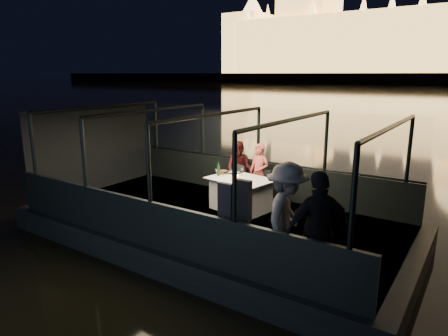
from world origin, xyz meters
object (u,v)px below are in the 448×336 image
Objects in this scene: chair_port_left at (234,184)px; passenger_stripe at (286,222)px; wine_bottle at (218,169)px; coat_stand at (234,215)px; passenger_dark at (318,233)px; person_woman_coral at (259,172)px; person_man_maroon at (239,169)px; dining_table_central at (241,194)px; chair_port_right at (261,186)px.

passenger_stripe reaches higher than chair_port_left.
coat_stand is at bearing -50.83° from wine_bottle.
wine_bottle is (-3.37, 2.27, 0.06)m from passenger_dark.
person_woman_coral is 0.61m from person_man_maroon.
passenger_stripe is at bearing -61.10° from passenger_dark.
person_man_maroon reaches higher than chair_port_left.
person_woman_coral is 0.81× the size of passenger_stripe.
passenger_stripe is (2.15, -3.00, 0.10)m from person_woman_coral.
coat_stand reaches higher than dining_table_central.
chair_port_left is 0.68m from chair_port_right.
person_woman_coral is at bearing 87.81° from dining_table_central.
passenger_dark reaches higher than person_woman_coral.
chair_port_right is at bearing 37.72° from chair_port_left.
person_man_maroon is 0.92m from wine_bottle.
chair_port_left is 3.75m from passenger_stripe.
coat_stand is at bearing -57.82° from chair_port_right.
passenger_stripe is 1.02× the size of passenger_dark.
chair_port_left reaches higher than dining_table_central.
chair_port_right is 0.84m from person_man_maroon.
person_man_maroon reaches higher than chair_port_right.
chair_port_left is 0.50× the size of passenger_stripe.
passenger_stripe reaches higher than passenger_dark.
coat_stand is 3.14m from wine_bottle.
passenger_stripe reaches higher than person_man_maroon.
coat_stand is 3.87m from person_man_maroon.
passenger_dark is (3.35, -3.17, 0.10)m from person_man_maroon.
wine_bottle is at bearing -121.23° from person_woman_coral.
wine_bottle reaches higher than chair_port_left.
chair_port_left is at bearing -88.67° from passenger_dark.
dining_table_central is 4.43× the size of wine_bottle.
person_woman_coral reaches higher than dining_table_central.
coat_stand is 3.57m from person_woman_coral.
chair_port_left is 0.70m from wine_bottle.
chair_port_left is 0.55× the size of coat_stand.
person_woman_coral is (-0.15, 0.16, 0.30)m from chair_port_right.
wine_bottle is (-0.14, -0.50, 0.47)m from chair_port_left.
chair_port_right is 0.56× the size of person_man_maroon.
passenger_dark reaches higher than coat_stand.
chair_port_right is 3.39m from coat_stand.
chair_port_left is 0.51× the size of passenger_dark.
coat_stand is at bearing -63.06° from person_man_maroon.
person_woman_coral is at bearing 23.58° from passenger_stripe.
passenger_stripe reaches higher than wine_bottle.
coat_stand is (1.20, -3.14, 0.45)m from chair_port_right.
chair_port_left is at bearing 33.01° from passenger_stripe.
chair_port_left is at bearing 135.36° from dining_table_central.
passenger_dark is 5.49× the size of wine_bottle.
chair_port_left is 0.68m from person_woman_coral.
person_woman_coral is at bearing -96.91° from passenger_dark.
chair_port_left is 1.10× the size of chair_port_right.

